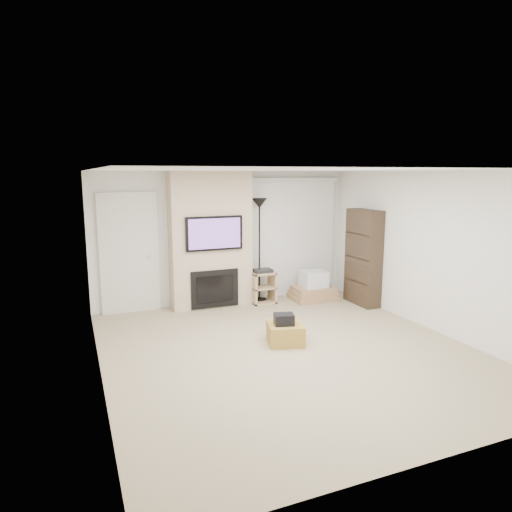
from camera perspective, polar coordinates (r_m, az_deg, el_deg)
name	(u,v)px	position (r m, az deg, el deg)	size (l,w,h in m)	color
floor	(288,350)	(6.59, 4.05, -11.65)	(5.00, 5.50, 0.00)	tan
ceiling	(291,170)	(6.11, 4.35, 10.66)	(5.00, 5.50, 0.00)	white
wall_back	(225,237)	(8.74, -3.86, 2.32)	(5.00, 2.50, 0.00)	white
wall_front	(440,324)	(4.04, 22.02, -7.89)	(5.00, 2.50, 0.00)	white
wall_left	(96,279)	(5.60, -19.39, -2.75)	(5.50, 2.50, 0.00)	white
wall_right	(432,252)	(7.66, 21.18, 0.52)	(5.50, 2.50, 0.00)	white
hvac_vent	(291,171)	(7.00, 4.35, 10.58)	(0.35, 0.18, 0.01)	silver
ottoman	(285,333)	(6.78, 3.69, -9.63)	(0.50, 0.50, 0.30)	olive
black_bag	(284,319)	(6.66, 3.52, -7.90)	(0.28, 0.22, 0.16)	black
fireplace_wall	(211,241)	(8.44, -5.66, 1.92)	(1.50, 0.47, 2.50)	beige
entry_door	(129,254)	(8.35, -15.56, 0.23)	(1.02, 0.11, 2.14)	silver
vertical_blinds	(292,233)	(9.23, 4.52, 2.88)	(1.98, 0.10, 2.37)	silver
floor_lamp	(259,221)	(8.68, 0.43, 4.45)	(0.30, 0.30, 2.00)	black
av_stand	(263,285)	(8.77, 0.83, -3.66)	(0.45, 0.38, 0.66)	tan
box_stack	(313,289)	(9.08, 7.19, -4.08)	(0.88, 0.69, 0.57)	tan
bookshelf	(363,257)	(8.82, 13.26, -0.17)	(0.30, 0.80, 1.80)	black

